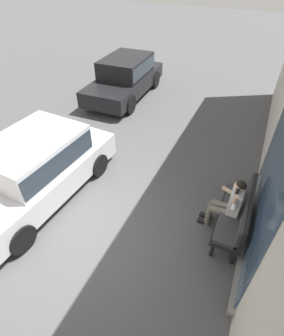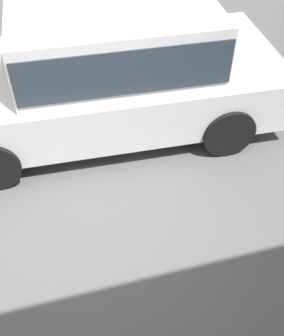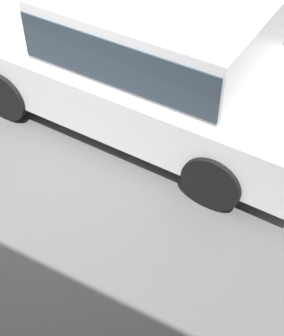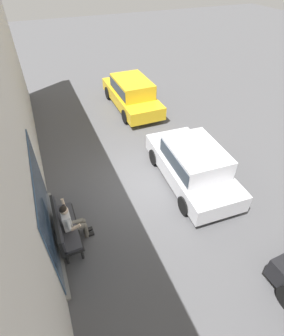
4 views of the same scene
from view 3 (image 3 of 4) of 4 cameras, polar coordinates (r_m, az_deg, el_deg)
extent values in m
plane|color=#4C4C4F|center=(5.31, -12.15, -1.68)|extent=(60.00, 60.00, 0.00)
cube|color=silver|center=(5.72, 0.19, 10.28)|extent=(4.21, 1.98, 0.59)
cube|color=silver|center=(5.31, 1.78, 15.37)|extent=(2.22, 1.67, 0.67)
cube|color=#28333D|center=(5.31, 1.78, 15.37)|extent=(2.18, 1.70, 0.47)
cylinder|color=black|center=(5.99, -14.76, 7.88)|extent=(0.61, 0.21, 0.60)
cylinder|color=black|center=(7.04, -5.32, 15.18)|extent=(0.61, 0.21, 0.60)
cylinder|color=black|center=(4.85, 7.92, -1.39)|extent=(0.61, 0.21, 0.60)
cylinder|color=black|center=(6.09, 14.90, 8.53)|extent=(0.61, 0.21, 0.60)
camera|label=1|loc=(5.35, -75.11, 25.78)|focal=28.00mm
camera|label=2|loc=(2.89, -62.84, 12.65)|focal=45.00mm
camera|label=4|loc=(4.30, 133.99, 8.23)|focal=28.00mm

